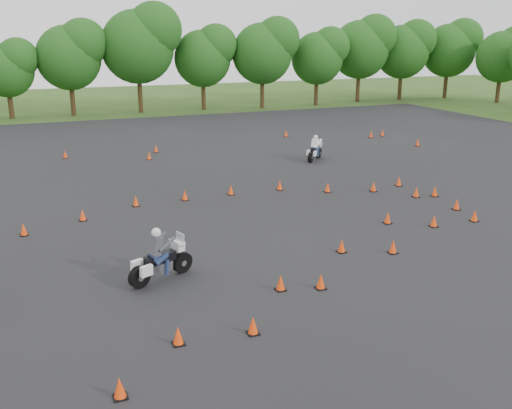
% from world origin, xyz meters
% --- Properties ---
extents(ground, '(140.00, 140.00, 0.00)m').
position_xyz_m(ground, '(0.00, 0.00, 0.00)').
color(ground, '#2D5119').
rests_on(ground, ground).
extents(asphalt_pad, '(62.00, 62.00, 0.00)m').
position_xyz_m(asphalt_pad, '(0.00, 6.00, 0.01)').
color(asphalt_pad, black).
rests_on(asphalt_pad, ground).
extents(treeline, '(86.71, 32.45, 10.65)m').
position_xyz_m(treeline, '(2.61, 34.34, 4.53)').
color(treeline, '#1C4C15').
rests_on(treeline, ground).
extents(traffic_cones, '(36.53, 33.20, 0.45)m').
position_xyz_m(traffic_cones, '(-0.05, 5.87, 0.23)').
color(traffic_cones, '#F73F0A').
rests_on(traffic_cones, asphalt_pad).
extents(rider_grey, '(2.38, 1.56, 1.77)m').
position_xyz_m(rider_grey, '(-4.25, 1.28, 0.89)').
color(rider_grey, '#3E4046').
rests_on(rider_grey, ground).
extents(rider_white, '(1.89, 1.81, 1.55)m').
position_xyz_m(rider_white, '(8.22, 15.01, 0.78)').
color(rider_white, white).
rests_on(rider_white, ground).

